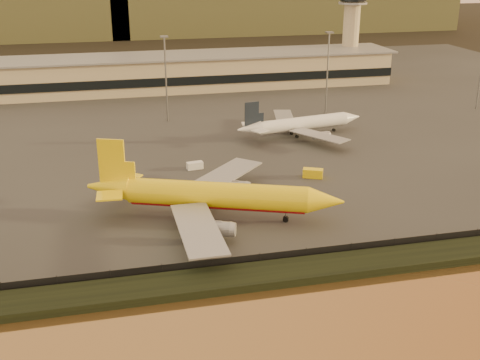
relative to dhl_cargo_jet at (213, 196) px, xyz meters
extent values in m
plane|color=black|center=(9.84, -7.71, -4.67)|extent=(900.00, 900.00, 0.00)
cube|color=black|center=(9.84, -24.71, -3.97)|extent=(320.00, 7.00, 1.40)
cube|color=#2D2D2D|center=(9.84, 87.29, -4.57)|extent=(320.00, 220.00, 0.20)
cube|color=black|center=(9.84, -20.71, -3.37)|extent=(300.00, 0.05, 2.20)
cube|color=tan|center=(9.84, 117.29, 1.53)|extent=(160.00, 22.00, 12.00)
cube|color=black|center=(9.84, 106.09, 0.53)|extent=(160.00, 0.60, 3.00)
cube|color=gray|center=(9.84, 117.29, 7.83)|extent=(164.00, 24.00, 0.60)
cylinder|color=tan|center=(79.84, 123.29, 10.53)|extent=(6.40, 6.40, 30.00)
cylinder|color=gray|center=(79.84, 123.29, 24.73)|extent=(11.20, 11.20, 0.80)
cylinder|color=slate|center=(-0.16, 72.29, 8.03)|extent=(0.50, 0.50, 25.00)
cube|color=slate|center=(-0.16, 72.29, 20.73)|extent=(2.20, 2.20, 0.40)
cylinder|color=slate|center=(49.84, 70.29, 8.03)|extent=(0.50, 0.50, 25.00)
cube|color=slate|center=(49.84, 70.29, 20.73)|extent=(2.20, 2.20, 0.40)
cylinder|color=yellow|center=(0.85, -0.33, 0.27)|extent=(33.98, 17.30, 4.99)
cylinder|color=#BD0A0D|center=(0.85, -0.33, -0.60)|extent=(32.68, 15.93, 3.89)
cone|color=yellow|center=(20.05, -7.89, 0.27)|extent=(8.08, 7.10, 4.99)
cone|color=yellow|center=(-19.24, 7.58, 0.64)|extent=(9.87, 7.81, 4.99)
cube|color=yellow|center=(-18.35, 7.22, 6.13)|extent=(5.06, 2.31, 8.73)
cube|color=yellow|center=(-15.63, 11.52, 1.02)|extent=(6.72, 6.71, 0.30)
cube|color=yellow|center=(-19.28, 2.23, 1.02)|extent=(5.08, 5.02, 0.30)
cube|color=gray|center=(4.83, 12.38, -0.60)|extent=(19.73, 20.29, 0.30)
cylinder|color=gray|center=(5.87, 8.49, -1.98)|extent=(6.36, 4.66, 2.74)
cube|color=gray|center=(-4.91, -12.35, -0.60)|extent=(6.91, 21.65, 0.30)
cylinder|color=gray|center=(-1.49, -10.22, -1.98)|extent=(6.36, 4.66, 2.74)
cylinder|color=black|center=(13.13, -5.17, -3.92)|extent=(1.34, 1.21, 1.10)
cylinder|color=slate|center=(13.13, -5.17, -3.35)|extent=(0.19, 0.19, 2.25)
cylinder|color=black|center=(-3.32, -1.11, -3.92)|extent=(1.34, 1.21, 1.10)
cylinder|color=slate|center=(-3.32, -1.11, -3.35)|extent=(0.19, 0.19, 2.25)
cylinder|color=black|center=(-1.68, 3.07, -3.92)|extent=(1.34, 1.21, 1.10)
cylinder|color=slate|center=(-1.68, 3.07, -3.35)|extent=(0.19, 0.19, 2.25)
cylinder|color=white|center=(34.96, 48.71, -0.98)|extent=(26.70, 8.24, 3.68)
cylinder|color=gray|center=(34.96, 48.71, -1.62)|extent=(25.84, 7.31, 2.87)
cone|color=white|center=(50.53, 51.47, -0.98)|extent=(5.71, 4.52, 3.68)
cone|color=white|center=(18.68, 45.82, -0.70)|extent=(7.16, 4.77, 3.68)
cube|color=black|center=(19.40, 45.95, 3.34)|extent=(4.03, 1.00, 6.43)
cube|color=white|center=(19.48, 49.70, -0.43)|extent=(4.12, 3.97, 0.22)
cube|color=white|center=(20.77, 42.46, -0.43)|extent=(4.89, 4.81, 0.22)
cube|color=gray|center=(32.48, 58.53, -1.62)|extent=(8.46, 17.25, 0.22)
cylinder|color=gray|center=(34.72, 56.41, -2.63)|extent=(4.70, 2.76, 2.02)
cube|color=gray|center=(36.00, 38.62, -1.62)|extent=(13.14, 16.75, 0.22)
cylinder|color=gray|center=(37.38, 41.39, -2.63)|extent=(4.70, 2.76, 2.02)
cylinder|color=black|center=(44.92, 50.47, -4.07)|extent=(0.91, 0.77, 0.81)
cylinder|color=slate|center=(44.92, 50.47, -3.64)|extent=(0.19, 0.19, 1.65)
cylinder|color=black|center=(32.54, 46.60, -4.07)|extent=(0.91, 0.77, 0.81)
cylinder|color=slate|center=(32.54, 46.60, -3.64)|extent=(0.19, 0.19, 1.65)
cylinder|color=black|center=(31.96, 49.85, -4.07)|extent=(0.91, 0.77, 0.81)
cylinder|color=slate|center=(31.96, 49.85, -3.64)|extent=(0.19, 0.19, 1.65)
cube|color=yellow|center=(26.31, 16.36, -3.46)|extent=(4.92, 3.71, 2.02)
cube|color=white|center=(1.00, 28.17, -3.62)|extent=(3.99, 2.22, 1.70)
camera|label=1|loc=(-19.27, -104.84, 44.06)|focal=45.00mm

